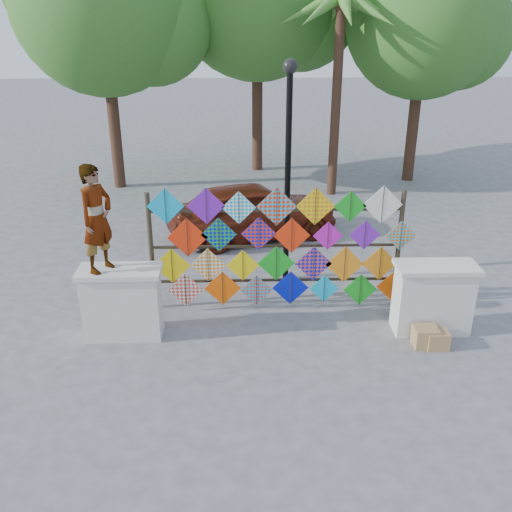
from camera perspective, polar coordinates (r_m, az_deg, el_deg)
The scene contains 12 objects.
ground at distance 10.41m, azimuth 2.16°, elevation -7.07°, with size 80.00×80.00×0.00m, color gray.
parapet_left at distance 10.10m, azimuth -13.22°, elevation -4.54°, with size 1.40×0.65×1.28m.
parapet_right at distance 10.45m, azimuth 17.27°, elevation -4.01°, with size 1.40×0.65×1.28m.
kite_rack at distance 10.51m, azimuth 2.28°, elevation 0.73°, with size 4.92×0.24×2.41m.
tree_west at distance 18.34m, azimuth -14.75°, elevation 23.13°, with size 5.85×5.20×8.01m.
tree_east at distance 19.34m, azimuth 16.75°, elevation 21.74°, with size 5.40×4.80×7.42m.
palm_tree at distance 17.17m, azimuth 8.45°, elevation 22.18°, with size 3.62×3.62×5.83m.
vendor_woman at distance 9.55m, azimuth -15.64°, elevation 3.61°, with size 0.66×0.43×1.80m, color #99999E.
sedan at distance 14.13m, azimuth -0.33°, elevation 4.60°, with size 1.67×4.15×1.41m, color maroon.
lamppost at distance 11.28m, azimuth 3.24°, elevation 10.16°, with size 0.28×0.28×4.46m.
cardboard_box_near at distance 10.18m, azimuth 16.56°, elevation -7.74°, with size 0.40×0.35×0.35m, color #A78151.
cardboard_box_far at distance 10.21m, azimuth 17.62°, elevation -7.92°, with size 0.37×0.34×0.31m, color #A78151.
Camera 1 is at (-0.67, -8.93, 5.30)m, focal length 40.00 mm.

